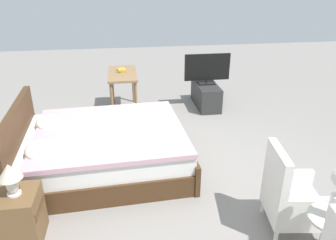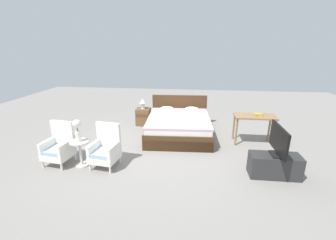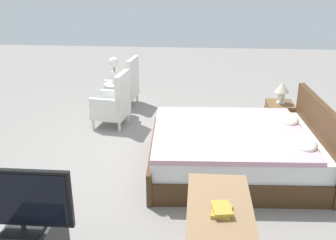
% 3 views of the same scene
% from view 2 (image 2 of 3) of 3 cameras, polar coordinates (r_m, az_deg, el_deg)
% --- Properties ---
extents(ground_plane, '(16.00, 16.00, 0.00)m').
position_cam_2_polar(ground_plane, '(5.80, 0.28, -6.97)').
color(ground_plane, gray).
extents(bed, '(1.87, 2.25, 0.96)m').
position_cam_2_polar(bed, '(6.50, 2.76, -1.29)').
color(bed, '#472D19').
rests_on(bed, ground_plane).
extents(armchair_by_window_left, '(0.61, 0.61, 0.92)m').
position_cam_2_polar(armchair_by_window_left, '(5.49, -25.86, -6.19)').
color(armchair_by_window_left, white).
rests_on(armchair_by_window_left, ground_plane).
extents(armchair_by_window_right, '(0.61, 0.61, 0.92)m').
position_cam_2_polar(armchair_by_window_right, '(5.02, -15.54, -7.22)').
color(armchair_by_window_right, white).
rests_on(armchair_by_window_right, ground_plane).
extents(side_table, '(0.40, 0.40, 0.57)m').
position_cam_2_polar(side_table, '(5.19, -21.37, -7.20)').
color(side_table, beige).
rests_on(side_table, ground_plane).
extents(flower_vase, '(0.17, 0.17, 0.48)m').
position_cam_2_polar(flower_vase, '(5.00, -22.04, -1.95)').
color(flower_vase, silver).
rests_on(flower_vase, side_table).
extents(nightstand, '(0.44, 0.41, 0.55)m').
position_cam_2_polar(nightstand, '(7.38, -6.27, 0.85)').
color(nightstand, brown).
rests_on(nightstand, ground_plane).
extents(table_lamp, '(0.22, 0.22, 0.33)m').
position_cam_2_polar(table_lamp, '(7.25, -6.41, 4.53)').
color(table_lamp, silver).
rests_on(table_lamp, nightstand).
extents(tv_stand, '(0.96, 0.40, 0.46)m').
position_cam_2_polar(tv_stand, '(5.00, 25.39, -10.42)').
color(tv_stand, '#2D2D2D').
rests_on(tv_stand, ground_plane).
extents(tv_flatscreen, '(0.20, 0.88, 0.59)m').
position_cam_2_polar(tv_flatscreen, '(4.78, 26.30, -4.72)').
color(tv_flatscreen, black).
rests_on(tv_flatscreen, tv_stand).
extents(vanity_desk, '(1.04, 0.52, 0.76)m').
position_cam_2_polar(vanity_desk, '(6.26, 21.11, 0.05)').
color(vanity_desk, '#8E6B47').
rests_on(vanity_desk, ground_plane).
extents(book_stack, '(0.22, 0.17, 0.05)m').
position_cam_2_polar(book_stack, '(6.25, 21.94, 1.29)').
color(book_stack, '#B79333').
rests_on(book_stack, vanity_desk).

